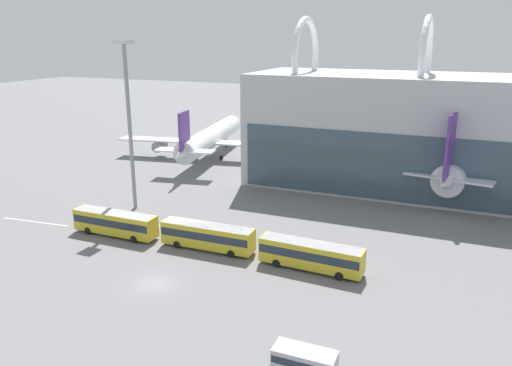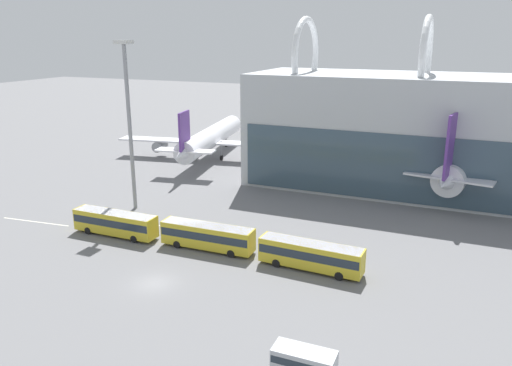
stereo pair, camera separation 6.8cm
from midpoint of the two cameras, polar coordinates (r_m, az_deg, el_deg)
The scene contains 10 objects.
ground_plane at distance 57.01m, azimuth -11.56°, elevation -11.17°, with size 440.00×440.00×0.00m, color slate.
airliner_at_gate_near at distance 109.75m, azimuth -5.33°, elevation 5.09°, with size 41.00×39.56×12.55m.
airliner_at_gate_far at distance 94.65m, azimuth 23.09°, elevation 2.21°, with size 36.71×37.87×15.31m.
shuttle_bus_0 at distance 70.31m, azimuth -15.76°, elevation -4.31°, with size 12.25×2.64×3.28m.
shuttle_bus_1 at distance 63.68m, azimuth -5.54°, elevation -5.94°, with size 12.29×2.78×3.28m.
shuttle_bus_2 at distance 58.49m, azimuth 6.30°, elevation -8.08°, with size 12.35×3.10×3.28m.
service_van_foreground at distance 41.99m, azimuth 5.56°, elevation -19.64°, with size 5.04×2.16×2.44m.
floodlight_mast at distance 77.60m, azimuth -14.33°, elevation 7.96°, with size 2.13×2.13×25.52m.
lane_stripe_0 at distance 79.94m, azimuth -23.86°, elevation -4.07°, with size 11.40×0.25×0.01m, color silver.
lane_stripe_2 at distance 74.65m, azimuth -12.41°, elevation -4.41°, with size 7.52×0.25×0.01m, color silver.
Camera 2 is at (29.63, -41.11, 26.14)m, focal length 35.00 mm.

